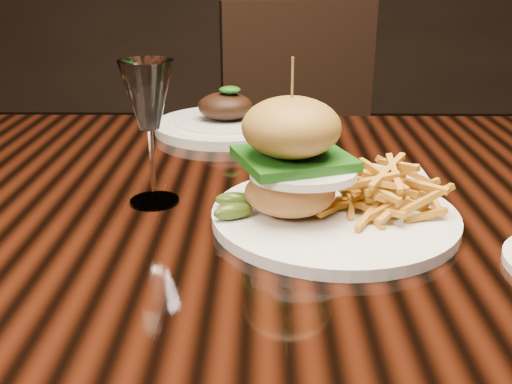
{
  "coord_description": "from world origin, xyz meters",
  "views": [
    {
      "loc": [
        -0.02,
        -0.79,
        1.06
      ],
      "look_at": [
        -0.03,
        -0.15,
        0.81
      ],
      "focal_mm": 42.0,
      "sensor_mm": 36.0,
      "label": 1
    }
  ],
  "objects_px": {
    "dining_table": "(279,242)",
    "burger_plate": "(329,183)",
    "far_dish": "(226,122)",
    "chair_far": "(307,149)",
    "wine_glass": "(148,100)"
  },
  "relations": [
    {
      "from": "dining_table",
      "to": "far_dish",
      "type": "relative_size",
      "value": 5.9
    },
    {
      "from": "dining_table",
      "to": "far_dish",
      "type": "distance_m",
      "value": 0.36
    },
    {
      "from": "burger_plate",
      "to": "far_dish",
      "type": "distance_m",
      "value": 0.45
    },
    {
      "from": "wine_glass",
      "to": "far_dish",
      "type": "bearing_deg",
      "value": 78.37
    },
    {
      "from": "chair_far",
      "to": "burger_plate",
      "type": "bearing_deg",
      "value": -105.4
    },
    {
      "from": "dining_table",
      "to": "chair_far",
      "type": "distance_m",
      "value": 0.9
    },
    {
      "from": "dining_table",
      "to": "burger_plate",
      "type": "xyz_separation_m",
      "value": [
        0.06,
        -0.1,
        0.13
      ]
    },
    {
      "from": "burger_plate",
      "to": "wine_glass",
      "type": "xyz_separation_m",
      "value": [
        -0.23,
        0.06,
        0.09
      ]
    },
    {
      "from": "burger_plate",
      "to": "chair_far",
      "type": "distance_m",
      "value": 1.02
    },
    {
      "from": "burger_plate",
      "to": "dining_table",
      "type": "bearing_deg",
      "value": 113.42
    },
    {
      "from": "wine_glass",
      "to": "chair_far",
      "type": "height_order",
      "value": "chair_far"
    },
    {
      "from": "burger_plate",
      "to": "chair_far",
      "type": "xyz_separation_m",
      "value": [
        0.05,
        0.98,
        -0.26
      ]
    },
    {
      "from": "far_dish",
      "to": "burger_plate",
      "type": "bearing_deg",
      "value": -70.03
    },
    {
      "from": "burger_plate",
      "to": "far_dish",
      "type": "relative_size",
      "value": 1.14
    },
    {
      "from": "dining_table",
      "to": "wine_glass",
      "type": "relative_size",
      "value": 8.32
    }
  ]
}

